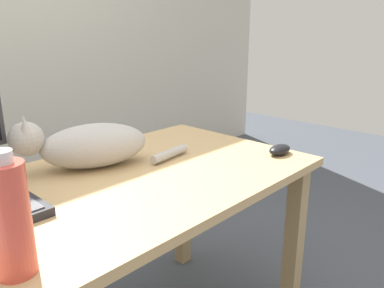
# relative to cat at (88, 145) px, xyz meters

# --- Properties ---
(desk) EXTENTS (1.53, 0.74, 0.72)m
(desk) POSITION_rel_cat_xyz_m (-0.11, -0.17, -0.18)
(desk) COLOR tan
(desk) RESTS_ON ground_plane
(cat) EXTENTS (0.57, 0.31, 0.20)m
(cat) POSITION_rel_cat_xyz_m (0.00, 0.00, 0.00)
(cat) COLOR #B2ADA8
(cat) RESTS_ON desk
(computer_mouse) EXTENTS (0.11, 0.06, 0.04)m
(computer_mouse) POSITION_rel_cat_xyz_m (0.57, -0.40, -0.06)
(computer_mouse) COLOR black
(computer_mouse) RESTS_ON desk
(water_bottle) EXTENTS (0.08, 0.08, 0.25)m
(water_bottle) POSITION_rel_cat_xyz_m (-0.43, -0.42, 0.04)
(water_bottle) COLOR #D84C3D
(water_bottle) RESTS_ON desk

